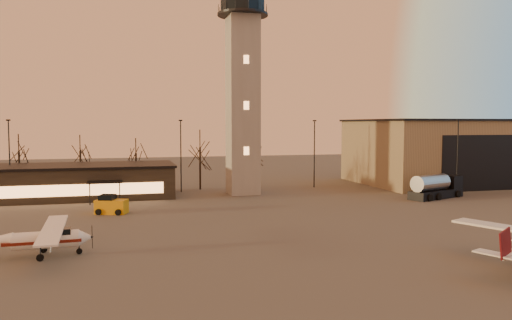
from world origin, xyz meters
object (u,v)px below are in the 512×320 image
Objects in this scene: cessna_rear at (48,243)px; service_cart at (111,206)px; fuel_truck at (436,189)px; control_tower at (243,74)px; terminal at (74,181)px; hangar at (452,151)px.

cessna_rear is 2.98× the size of service_cart.
control_tower is at bearing 135.16° from fuel_truck.
cessna_rear is (-21.13, -28.11, -15.31)m from control_tower.
service_cart is (4.83, -13.28, -1.38)m from terminal.
fuel_truck is 40.24m from service_cart.
terminal reaches higher than service_cart.
fuel_truck is at bearing -15.42° from terminal.
terminal is 2.91× the size of fuel_truck.
hangar reaches higher than terminal.
control_tower is 3.74× the size of fuel_truck.
terminal is 2.36× the size of cessna_rear.
control_tower is 1.28× the size of terminal.
cessna_rear is (-57.13, -32.09, -4.14)m from hangar.
hangar is 2.85× the size of cessna_rear.
hangar is at bearing 36.24° from service_cart.
control_tower is 25.77m from service_cart.
control_tower reaches higher than hangar.
terminal is 14.20m from service_cart.
hangar is at bearing 26.72° from cessna_rear.
cessna_rear is at bearing -150.68° from hangar.
hangar is 1.20× the size of terminal.
terminal reaches higher than fuel_truck.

